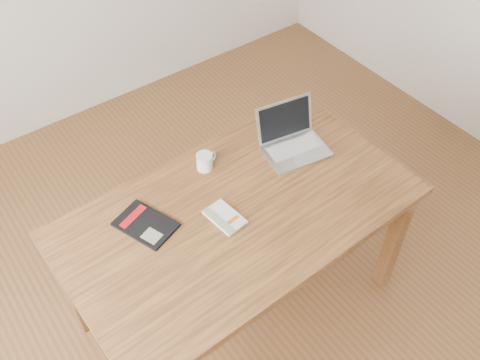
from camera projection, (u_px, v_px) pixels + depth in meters
room at (249, 104)px, 1.79m from camera, size 4.04×4.04×2.70m
desk at (239, 223)px, 2.33m from camera, size 1.53×0.90×0.75m
white_guidebook at (225, 217)px, 2.22m from camera, size 0.12×0.18×0.02m
black_guidebook at (146, 224)px, 2.20m from camera, size 0.23×0.28×0.01m
laptop at (292, 140)px, 2.50m from camera, size 0.33×0.30×0.20m
coffee_mug at (205, 161)px, 2.40m from camera, size 0.11×0.07×0.08m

